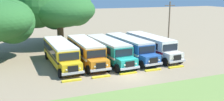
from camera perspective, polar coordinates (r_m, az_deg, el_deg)
ground_plane at (r=27.07m, az=4.37°, el=-5.77°), size 220.00×220.00×0.00m
parked_bus_slot_0 at (r=31.32m, az=-11.66°, el=-0.38°), size 2.99×10.88×2.82m
parked_bus_slot_1 at (r=32.03m, az=-6.04°, el=0.12°), size 2.75×10.85×2.82m
parked_bus_slot_2 at (r=32.31m, az=-0.84°, el=0.31°), size 3.25×10.92×2.82m
parked_bus_slot_3 at (r=33.82m, az=3.90°, el=0.86°), size 3.40×10.95×2.82m
parked_bus_slot_4 at (r=35.44m, az=8.80°, el=1.30°), size 3.27×10.93×2.82m
curb_wheelstop_0 at (r=25.71m, az=-9.19°, el=-6.77°), size 2.00×0.36×0.15m
curb_wheelstop_1 at (r=26.51m, az=-2.49°, el=-5.98°), size 2.00×0.36×0.15m
curb_wheelstop_2 at (r=27.66m, az=3.72°, el=-5.18°), size 2.00×0.36×0.15m
curb_wheelstop_3 at (r=29.10m, az=9.36°, el=-4.39°), size 2.00×0.36×0.15m
curb_wheelstop_4 at (r=30.81m, az=14.41°, el=-3.65°), size 2.00×0.36×0.15m
broad_shade_tree at (r=43.21m, az=-12.60°, el=9.17°), size 13.45×12.88×10.34m
utility_pole at (r=40.34m, az=12.89°, el=5.96°), size 1.80×0.20×7.39m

